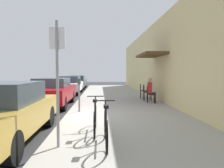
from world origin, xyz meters
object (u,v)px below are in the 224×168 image
(bicycle_0, at_px, (106,128))
(bicycle_1, at_px, (95,119))
(parked_car_2, at_px, (70,85))
(seated_patron_0, at_px, (151,89))
(parked_car_3, at_px, (77,82))
(parked_car_1, at_px, (52,92))
(street_sign, at_px, (57,74))
(cafe_chair_2, at_px, (143,90))
(parked_car_0, at_px, (2,111))
(parking_meter, at_px, (79,92))
(cafe_chair_1, at_px, (146,91))
(cafe_chair_0, at_px, (150,93))

(bicycle_0, relative_size, bicycle_1, 1.00)
(parked_car_2, height_order, seated_patron_0, seated_patron_0)
(parked_car_3, bearing_deg, seated_patron_0, -66.26)
(parked_car_1, height_order, seated_patron_0, seated_patron_0)
(street_sign, bearing_deg, cafe_chair_2, 67.02)
(parked_car_3, distance_m, street_sign, 17.65)
(parked_car_3, distance_m, bicycle_1, 16.71)
(parked_car_2, xyz_separation_m, cafe_chair_2, (4.92, -4.19, -0.10))
(parked_car_0, relative_size, bicycle_0, 2.57)
(parked_car_2, bearing_deg, bicycle_1, -78.74)
(parking_meter, height_order, cafe_chair_2, parking_meter)
(bicycle_1, distance_m, cafe_chair_1, 6.71)
(parked_car_1, relative_size, cafe_chair_1, 5.06)
(parking_meter, distance_m, bicycle_1, 3.09)
(bicycle_0, bearing_deg, seated_patron_0, 67.98)
(bicycle_1, bearing_deg, street_sign, -126.56)
(seated_patron_0, bearing_deg, cafe_chair_0, 162.89)
(parked_car_2, relative_size, street_sign, 1.69)
(cafe_chair_1, bearing_deg, parked_car_2, 133.92)
(bicycle_0, bearing_deg, parked_car_0, 163.33)
(parked_car_3, xyz_separation_m, seated_patron_0, (4.98, -11.33, 0.09))
(parking_meter, xyz_separation_m, cafe_chair_1, (3.37, 3.17, -0.26))
(bicycle_0, bearing_deg, cafe_chair_2, 73.09)
(parked_car_0, xyz_separation_m, cafe_chair_1, (4.92, 6.33, -0.11))
(parking_meter, height_order, seated_patron_0, parking_meter)
(parking_meter, bearing_deg, street_sign, -90.72)
(cafe_chair_1, bearing_deg, cafe_chair_0, -89.79)
(parked_car_0, xyz_separation_m, cafe_chair_0, (4.93, 5.42, -0.11))
(cafe_chair_0, height_order, cafe_chair_2, same)
(cafe_chair_0, relative_size, cafe_chair_1, 1.00)
(parked_car_3, bearing_deg, parked_car_0, -90.00)
(bicycle_0, xyz_separation_m, bicycle_1, (-0.25, 0.92, 0.00))
(cafe_chair_0, bearing_deg, bicycle_1, -117.08)
(bicycle_0, distance_m, cafe_chair_1, 7.48)
(parked_car_2, distance_m, parking_meter, 8.43)
(parked_car_0, xyz_separation_m, parked_car_3, (0.00, 16.74, -0.01))
(parked_car_1, xyz_separation_m, street_sign, (1.50, -6.17, 0.91))
(parked_car_2, bearing_deg, bicycle_0, -78.43)
(cafe_chair_0, distance_m, cafe_chair_1, 0.90)
(cafe_chair_0, xyz_separation_m, cafe_chair_2, (-0.00, 1.83, 0.00))
(street_sign, height_order, cafe_chair_0, street_sign)
(parked_car_1, bearing_deg, cafe_chair_0, 0.95)
(parking_meter, bearing_deg, parked_car_3, 96.51)
(parked_car_1, distance_m, cafe_chair_1, 5.02)
(cafe_chair_0, bearing_deg, parked_car_2, 129.31)
(street_sign, xyz_separation_m, bicycle_1, (0.74, 1.00, -1.16))
(parked_car_1, xyz_separation_m, bicycle_1, (2.24, -5.16, -0.25))
(parked_car_0, bearing_deg, seated_patron_0, 47.34)
(parked_car_1, bearing_deg, parked_car_3, 90.00)
(bicycle_1, xyz_separation_m, cafe_chair_1, (2.68, 6.15, 0.14))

